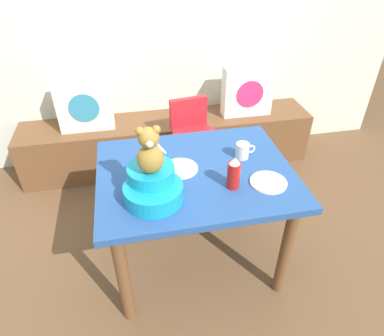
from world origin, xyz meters
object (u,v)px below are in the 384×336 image
object	(u,v)px
teddy_bear	(150,152)
cell_phone	(140,164)
dinner_plate_far	(268,182)
ketchup_bottle	(234,173)
dinner_plate_near	(180,168)
coffee_mug	(243,151)
infant_seat_teal	(153,186)
pillow_floral_right	(247,91)
dining_table	(195,187)
pillow_floral_left	(84,105)
highchair	(194,136)

from	to	relation	value
teddy_bear	cell_phone	xyz separation A→B (m)	(-0.05, 0.31, -0.27)
dinner_plate_far	ketchup_bottle	bearing A→B (deg)	176.80
teddy_bear	dinner_plate_near	distance (m)	0.39
teddy_bear	ketchup_bottle	distance (m)	0.46
dinner_plate_far	coffee_mug	bearing A→B (deg)	102.37
coffee_mug	teddy_bear	bearing A→B (deg)	-155.21
ketchup_bottle	infant_seat_teal	bearing A→B (deg)	-179.94
ketchup_bottle	dinner_plate_far	bearing A→B (deg)	-3.20
pillow_floral_right	dining_table	xyz separation A→B (m)	(-0.72, -1.16, -0.06)
pillow_floral_right	pillow_floral_left	bearing A→B (deg)	180.00
dining_table	coffee_mug	bearing A→B (deg)	14.88
ketchup_bottle	cell_phone	bearing A→B (deg)	147.11
dining_table	dinner_plate_far	distance (m)	0.43
dinner_plate_far	cell_phone	bearing A→B (deg)	154.74
pillow_floral_left	pillow_floral_right	world-z (taller)	same
pillow_floral_left	teddy_bear	bearing A→B (deg)	-72.36
pillow_floral_left	teddy_bear	distance (m)	1.45
infant_seat_teal	coffee_mug	distance (m)	0.62
dinner_plate_far	pillow_floral_left	bearing A→B (deg)	127.79
pillow_floral_left	highchair	xyz separation A→B (m)	(0.83, -0.42, -0.16)
coffee_mug	dinner_plate_far	world-z (taller)	coffee_mug
highchair	dinner_plate_near	world-z (taller)	highchair
dinner_plate_far	dining_table	bearing A→B (deg)	152.55
dining_table	coffee_mug	distance (m)	0.36
infant_seat_teal	cell_phone	bearing A→B (deg)	98.89
dining_table	highchair	world-z (taller)	highchair
dinner_plate_far	pillow_floral_right	bearing A→B (deg)	75.41
dinner_plate_near	dinner_plate_far	distance (m)	0.50
pillow_floral_right	infant_seat_teal	bearing A→B (deg)	-125.97
dinner_plate_near	cell_phone	bearing A→B (deg)	157.21
pillow_floral_right	dinner_plate_far	bearing A→B (deg)	-104.59
highchair	dinner_plate_far	bearing A→B (deg)	-76.90
ketchup_bottle	dinner_plate_near	bearing A→B (deg)	139.53
teddy_bear	ketchup_bottle	size ratio (longest dim) A/B	1.35
pillow_floral_left	pillow_floral_right	bearing A→B (deg)	0.00
pillow_floral_left	ketchup_bottle	world-z (taller)	ketchup_bottle
dining_table	infant_seat_teal	xyz separation A→B (m)	(-0.26, -0.18, 0.19)
dining_table	pillow_floral_left	bearing A→B (deg)	120.48
dining_table	highchair	size ratio (longest dim) A/B	1.40
dining_table	dinner_plate_far	size ratio (longest dim) A/B	5.54
infant_seat_teal	ketchup_bottle	world-z (taller)	ketchup_bottle
pillow_floral_right	cell_phone	size ratio (longest dim) A/B	3.06
coffee_mug	infant_seat_teal	bearing A→B (deg)	-155.26
ketchup_bottle	coffee_mug	world-z (taller)	ketchup_bottle
dinner_plate_far	dinner_plate_near	bearing A→B (deg)	153.52
ketchup_bottle	dinner_plate_far	size ratio (longest dim) A/B	0.92
pillow_floral_right	highchair	distance (m)	0.72
pillow_floral_right	infant_seat_teal	distance (m)	1.66
dining_table	dinner_plate_near	size ratio (longest dim) A/B	5.54
highchair	cell_phone	world-z (taller)	highchair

